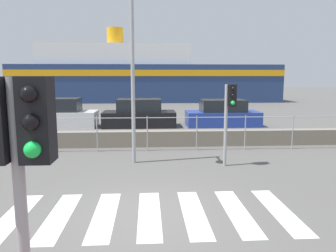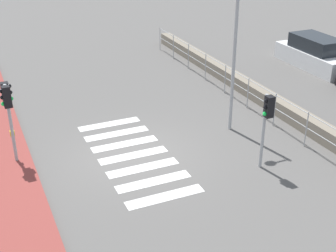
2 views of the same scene
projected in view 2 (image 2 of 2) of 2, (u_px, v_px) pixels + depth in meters
The scene contains 9 objects.
ground_plane at pixel (133, 155), 15.89m from camera, with size 160.00×160.00×0.00m, color #565451.
sidewalk_brick at pixel (7, 179), 14.37m from camera, with size 24.00×1.80×0.12m.
crosswalk at pixel (133, 155), 15.86m from camera, with size 5.85×2.40×0.01m.
seawall at pixel (292, 114), 18.17m from camera, with size 24.71×0.55×0.61m.
harbor_fence at pixel (275, 105), 17.61m from camera, with size 22.28×0.04×1.32m.
traffic_light_near at pixel (8, 103), 14.46m from camera, with size 0.58×0.41×2.76m.
traffic_light_far at pixel (267, 116), 14.29m from camera, with size 0.34×0.32×2.53m.
streetlamp at pixel (232, 32), 16.06m from camera, with size 0.32×0.95×6.01m.
parked_car_white at pixel (315, 54), 24.10m from camera, with size 4.51×1.73×1.59m.
Camera 2 is at (13.19, -4.53, 7.77)m, focal length 50.00 mm.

